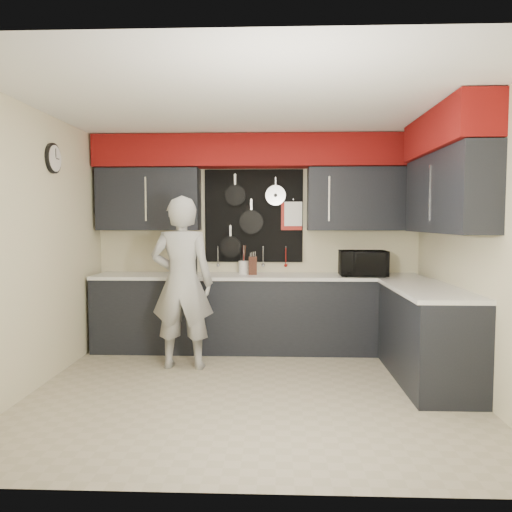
{
  "coord_description": "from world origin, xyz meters",
  "views": [
    {
      "loc": [
        0.22,
        -4.5,
        1.56
      ],
      "look_at": [
        0.02,
        0.5,
        1.21
      ],
      "focal_mm": 35.0,
      "sensor_mm": 36.0,
      "label": 1
    }
  ],
  "objects_px": {
    "person": "(182,283)",
    "knife_block": "(253,266)",
    "utensil_crock": "(244,267)",
    "coffee_maker": "(189,260)",
    "microwave": "(363,263)"
  },
  "relations": [
    {
      "from": "person",
      "to": "knife_block",
      "type": "bearing_deg",
      "value": -132.08
    },
    {
      "from": "utensil_crock",
      "to": "person",
      "type": "distance_m",
      "value": 1.02
    },
    {
      "from": "coffee_maker",
      "to": "knife_block",
      "type": "bearing_deg",
      "value": -16.68
    },
    {
      "from": "utensil_crock",
      "to": "microwave",
      "type": "bearing_deg",
      "value": -6.76
    },
    {
      "from": "microwave",
      "to": "coffee_maker",
      "type": "height_order",
      "value": "coffee_maker"
    },
    {
      "from": "knife_block",
      "to": "utensil_crock",
      "type": "bearing_deg",
      "value": 146.31
    },
    {
      "from": "microwave",
      "to": "person",
      "type": "height_order",
      "value": "person"
    },
    {
      "from": "utensil_crock",
      "to": "coffee_maker",
      "type": "relative_size",
      "value": 0.48
    },
    {
      "from": "utensil_crock",
      "to": "person",
      "type": "bearing_deg",
      "value": -126.33
    },
    {
      "from": "microwave",
      "to": "coffee_maker",
      "type": "bearing_deg",
      "value": 176.95
    },
    {
      "from": "utensil_crock",
      "to": "person",
      "type": "relative_size",
      "value": 0.09
    },
    {
      "from": "knife_block",
      "to": "coffee_maker",
      "type": "bearing_deg",
      "value": 176.67
    },
    {
      "from": "microwave",
      "to": "person",
      "type": "xyz_separation_m",
      "value": [
        -2.01,
        -0.65,
        -0.16
      ]
    },
    {
      "from": "knife_block",
      "to": "coffee_maker",
      "type": "xyz_separation_m",
      "value": [
        -0.77,
        0.01,
        0.06
      ]
    },
    {
      "from": "utensil_crock",
      "to": "person",
      "type": "height_order",
      "value": "person"
    }
  ]
}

